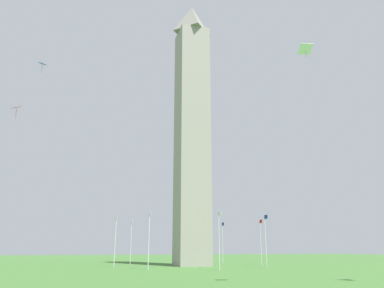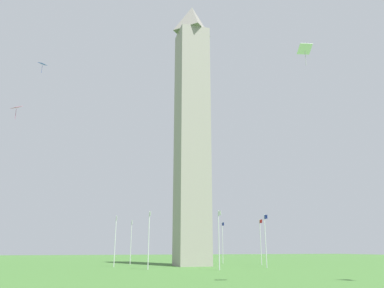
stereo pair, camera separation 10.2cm
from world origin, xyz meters
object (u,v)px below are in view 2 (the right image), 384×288
object	(u,v)px
flagpole_nw	(149,237)
kite_white_diamond	(305,50)
flagpole_sw	(131,240)
flagpole_e	(261,240)
flagpole_s	(174,241)
kite_pink_diamond	(16,108)
flagpole_w	(115,238)
kite_blue_diamond	(42,64)
flagpole_ne	(266,238)
flagpole_se	(223,240)
obelisk_monument	(192,124)
flagpole_n	(219,237)

from	to	relation	value
flagpole_nw	kite_white_diamond	distance (m)	35.08
flagpole_sw	flagpole_nw	bearing A→B (deg)	-0.00
flagpole_e	flagpole_s	bearing A→B (deg)	-135.00
flagpole_s	flagpole_e	bearing A→B (deg)	45.00
kite_pink_diamond	flagpole_w	bearing A→B (deg)	151.02
flagpole_w	kite_white_diamond	xyz separation A→B (m)	(40.06, 11.84, 15.36)
kite_white_diamond	kite_blue_diamond	world-z (taller)	kite_blue_diamond
flagpole_ne	kite_white_diamond	distance (m)	35.95
kite_white_diamond	flagpole_w	bearing A→B (deg)	-163.53
flagpole_se	flagpole_w	xyz separation A→B (m)	(9.53, -23.01, 0.00)
flagpole_nw	kite_white_diamond	xyz separation A→B (m)	(30.53, 7.90, 15.36)
obelisk_monument	flagpole_sw	bearing A→B (deg)	-134.83
flagpole_e	flagpole_w	size ratio (longest dim) A/B	1.00
flagpole_n	kite_pink_diamond	size ratio (longest dim) A/B	5.42
flagpole_w	flagpole_ne	bearing A→B (deg)	67.50
flagpole_se	kite_white_diamond	bearing A→B (deg)	-12.69
flagpole_nw	kite_blue_diamond	world-z (taller)	kite_blue_diamond
flagpole_n	flagpole_e	world-z (taller)	same
flagpole_e	flagpole_ne	bearing A→B (deg)	-22.50
flagpole_s	flagpole_sw	size ratio (longest dim) A/B	1.00
kite_blue_diamond	kite_pink_diamond	world-z (taller)	kite_blue_diamond
flagpole_s	flagpole_nw	world-z (taller)	same
flagpole_ne	flagpole_s	world-z (taller)	same
kite_white_diamond	kite_pink_diamond	world-z (taller)	kite_white_diamond
obelisk_monument	kite_blue_diamond	bearing A→B (deg)	-80.44
flagpole_w	flagpole_nw	bearing A→B (deg)	22.50
kite_white_diamond	obelisk_monument	bearing A→B (deg)	177.67
flagpole_n	flagpole_sw	bearing A→B (deg)	-157.50
flagpole_sw	flagpole_s	bearing A→B (deg)	112.50
flagpole_sw	flagpole_n	bearing A→B (deg)	22.50
flagpole_w	kite_blue_diamond	distance (m)	31.59
flagpole_e	flagpole_se	size ratio (longest dim) A/B	1.00
flagpole_n	flagpole_s	size ratio (longest dim) A/B	1.00
obelisk_monument	kite_pink_diamond	size ratio (longest dim) A/B	33.99
flagpole_n	flagpole_se	size ratio (longest dim) A/B	1.00
flagpole_nw	kite_pink_diamond	xyz separation A→B (m)	(14.81, -17.43, 12.85)
flagpole_sw	kite_blue_diamond	world-z (taller)	kite_blue_diamond
flagpole_sw	flagpole_nw	world-z (taller)	same
flagpole_w	kite_pink_diamond	size ratio (longest dim) A/B	5.42
flagpole_e	flagpole_w	bearing A→B (deg)	-90.00
flagpole_se	flagpole_nw	world-z (taller)	same
flagpole_nw	kite_blue_diamond	xyz separation A→B (m)	(-4.97, -17.92, 27.96)
flagpole_w	flagpole_se	bearing A→B (deg)	112.50
flagpole_w	flagpole_s	bearing A→B (deg)	135.00
obelisk_monument	flagpole_se	size ratio (longest dim) A/B	6.27
obelisk_monument	flagpole_sw	distance (m)	25.50
flagpole_n	kite_blue_diamond	world-z (taller)	kite_blue_diamond
flagpole_se	flagpole_w	size ratio (longest dim) A/B	1.00
flagpole_se	flagpole_sw	world-z (taller)	same
flagpole_ne	flagpole_s	distance (m)	24.91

